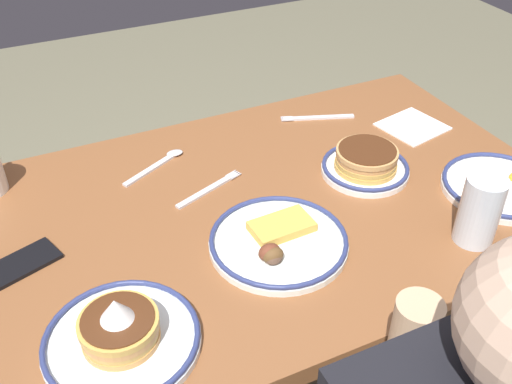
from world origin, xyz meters
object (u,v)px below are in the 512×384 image
(cell_phone, at_px, (20,265))
(plate_near_main, at_px, (366,163))
(plate_far_side, at_px, (499,186))
(fork_far, at_px, (209,189))
(plate_far_companion, at_px, (121,335))
(paper_napkin, at_px, (413,126))
(plate_center_pancakes, at_px, (278,241))
(fork_near, at_px, (317,118))
(drinking_glass, at_px, (479,213))
(tea_spoon, at_px, (162,162))

(cell_phone, bearing_deg, plate_near_main, 159.97)
(plate_far_side, relative_size, fork_far, 1.41)
(plate_near_main, bearing_deg, plate_far_side, 141.31)
(plate_far_companion, relative_size, cell_phone, 1.81)
(plate_far_side, distance_m, paper_napkin, 0.31)
(plate_center_pancakes, height_order, paper_napkin, plate_center_pancakes)
(plate_near_main, height_order, plate_center_pancakes, plate_near_main)
(fork_near, bearing_deg, plate_far_companion, 37.93)
(plate_far_companion, xyz_separation_m, cell_phone, (0.13, -0.27, -0.02))
(paper_napkin, bearing_deg, plate_center_pancakes, 26.78)
(drinking_glass, bearing_deg, cell_phone, -19.97)
(plate_center_pancakes, relative_size, cell_phone, 1.91)
(plate_near_main, relative_size, drinking_glass, 1.39)
(plate_far_side, bearing_deg, plate_center_pancakes, -4.51)
(fork_far, xyz_separation_m, tea_spoon, (0.06, -0.15, 0.00))
(plate_far_companion, height_order, fork_near, plate_far_companion)
(tea_spoon, bearing_deg, paper_napkin, 169.93)
(paper_napkin, bearing_deg, fork_far, 3.31)
(plate_center_pancakes, xyz_separation_m, cell_phone, (0.47, -0.16, -0.01))
(plate_near_main, bearing_deg, fork_far, -14.16)
(plate_center_pancakes, bearing_deg, cell_phone, -18.62)
(paper_napkin, height_order, fork_far, fork_far)
(plate_far_companion, bearing_deg, plate_far_side, -175.67)
(plate_near_main, xyz_separation_m, tea_spoon, (0.42, -0.24, -0.02))
(plate_far_side, distance_m, fork_near, 0.50)
(fork_near, bearing_deg, plate_far_side, 114.42)
(drinking_glass, bearing_deg, paper_napkin, -111.80)
(plate_far_companion, xyz_separation_m, fork_far, (-0.29, -0.34, -0.02))
(plate_far_companion, xyz_separation_m, fork_near, (-0.67, -0.52, -0.02))
(plate_far_side, distance_m, drinking_glass, 0.20)
(cell_phone, relative_size, fork_far, 0.81)
(plate_far_companion, relative_size, paper_napkin, 1.74)
(cell_phone, bearing_deg, tea_spoon, -166.61)
(plate_center_pancakes, bearing_deg, plate_near_main, -154.26)
(plate_center_pancakes, distance_m, drinking_glass, 0.39)
(plate_far_side, relative_size, paper_napkin, 1.67)
(plate_near_main, bearing_deg, plate_far_companion, 21.45)
(plate_far_side, relative_size, drinking_glass, 1.72)
(cell_phone, height_order, tea_spoon, tea_spoon)
(plate_far_side, distance_m, fork_far, 0.64)
(plate_far_side, bearing_deg, plate_near_main, -38.69)
(paper_napkin, bearing_deg, plate_far_companion, 23.28)
(plate_near_main, height_order, paper_napkin, plate_near_main)
(plate_near_main, bearing_deg, paper_napkin, -151.91)
(drinking_glass, bearing_deg, tea_spoon, -47.49)
(cell_phone, xyz_separation_m, fork_near, (-0.79, -0.25, -0.00))
(plate_center_pancakes, distance_m, plate_far_companion, 0.36)
(plate_center_pancakes, bearing_deg, fork_near, -128.24)
(fork_near, height_order, tea_spoon, tea_spoon)
(plate_center_pancakes, height_order, cell_phone, plate_center_pancakes)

